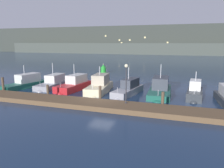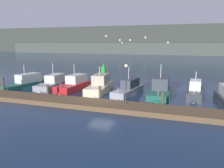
{
  "view_description": "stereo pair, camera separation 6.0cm",
  "coord_description": "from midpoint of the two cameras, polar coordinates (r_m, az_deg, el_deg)",
  "views": [
    {
      "loc": [
        7.97,
        -20.25,
        5.98
      ],
      "look_at": [
        0.0,
        3.41,
        1.2
      ],
      "focal_mm": 35.0,
      "sensor_mm": 36.0,
      "label": 1
    },
    {
      "loc": [
        8.03,
        -20.23,
        5.98
      ],
      "look_at": [
        0.0,
        3.41,
        1.2
      ],
      "focal_mm": 35.0,
      "sensor_mm": 36.0,
      "label": 2
    }
  ],
  "objects": [
    {
      "name": "mooring_pile_0",
      "position": [
        28.92,
        -26.63,
        -0.32
      ],
      "size": [
        0.28,
        0.28,
        1.92
      ],
      "primitive_type": "cylinder",
      "color": "#4C3D2D",
      "rests_on": "ground"
    },
    {
      "name": "channel_buoy",
      "position": [
        43.0,
        -2.33,
        3.75
      ],
      "size": [
        1.48,
        1.48,
        1.86
      ],
      "color": "green",
      "rests_on": "ground"
    },
    {
      "name": "motorboat_berth_5",
      "position": [
        25.62,
        4.18,
        -2.07
      ],
      "size": [
        2.88,
        6.67,
        3.84
      ],
      "color": "gray",
      "rests_on": "ground"
    },
    {
      "name": "motorboat_berth_6",
      "position": [
        25.96,
        12.35,
        -1.93
      ],
      "size": [
        2.94,
        7.54,
        4.03
      ],
      "color": "#195647",
      "rests_on": "ground"
    },
    {
      "name": "motorboat_berth_4",
      "position": [
        27.08,
        -3.31,
        -1.12
      ],
      "size": [
        3.07,
        6.95,
        3.65
      ],
      "color": "beige",
      "rests_on": "ground"
    },
    {
      "name": "motorboat_berth_2",
      "position": [
        30.59,
        -15.15,
        -0.35
      ],
      "size": [
        2.43,
        6.76,
        3.97
      ],
      "color": "gray",
      "rests_on": "ground"
    },
    {
      "name": "hillside_backdrop",
      "position": [
        121.44,
        14.03,
        10.9
      ],
      "size": [
        240.0,
        23.0,
        14.67
      ],
      "color": "#333833",
      "rests_on": "ground"
    },
    {
      "name": "motorboat_berth_3",
      "position": [
        28.49,
        -9.85,
        -0.82
      ],
      "size": [
        2.94,
        6.73,
        3.92
      ],
      "color": "red",
      "rests_on": "ground"
    },
    {
      "name": "ground_plane",
      "position": [
        22.57,
        -2.85,
        -4.54
      ],
      "size": [
        400.0,
        400.0,
        0.0
      ],
      "primitive_type": "plane",
      "color": "#192D4C"
    },
    {
      "name": "mooring_pile_3",
      "position": [
        20.65,
        13.02,
        -4.08
      ],
      "size": [
        0.28,
        0.28,
        1.53
      ],
      "primitive_type": "cylinder",
      "color": "#4C3D2D",
      "rests_on": "ground"
    },
    {
      "name": "mooring_pile_2",
      "position": [
        22.05,
        -3.19,
        -2.66
      ],
      "size": [
        0.28,
        0.28,
        1.68
      ],
      "primitive_type": "cylinder",
      "color": "#4C3D2D",
      "rests_on": "ground"
    },
    {
      "name": "dock_lamppost",
      "position": [
        19.78,
        3.64,
        1.86
      ],
      "size": [
        0.32,
        0.32,
        3.62
      ],
      "color": "#2D2D33",
      "rests_on": "dock"
    },
    {
      "name": "motorboat_berth_7",
      "position": [
        25.4,
        20.7,
        -2.75
      ],
      "size": [
        1.99,
        5.03,
        3.58
      ],
      "color": "#2D3338",
      "rests_on": "ground"
    },
    {
      "name": "motorboat_berth_1",
      "position": [
        31.73,
        -21.84,
        -0.26
      ],
      "size": [
        3.54,
        7.45,
        3.53
      ],
      "color": "#195647",
      "rests_on": "ground"
    },
    {
      "name": "dock",
      "position": [
        20.74,
        -4.87,
        -5.31
      ],
      "size": [
        32.72,
        2.8,
        0.45
      ],
      "primitive_type": "cube",
      "color": "brown",
      "rests_on": "ground"
    },
    {
      "name": "mooring_pile_1",
      "position": [
        25.0,
        -16.49,
        -1.79
      ],
      "size": [
        0.28,
        0.28,
        1.41
      ],
      "primitive_type": "cylinder",
      "color": "#4C3D2D",
      "rests_on": "ground"
    }
  ]
}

